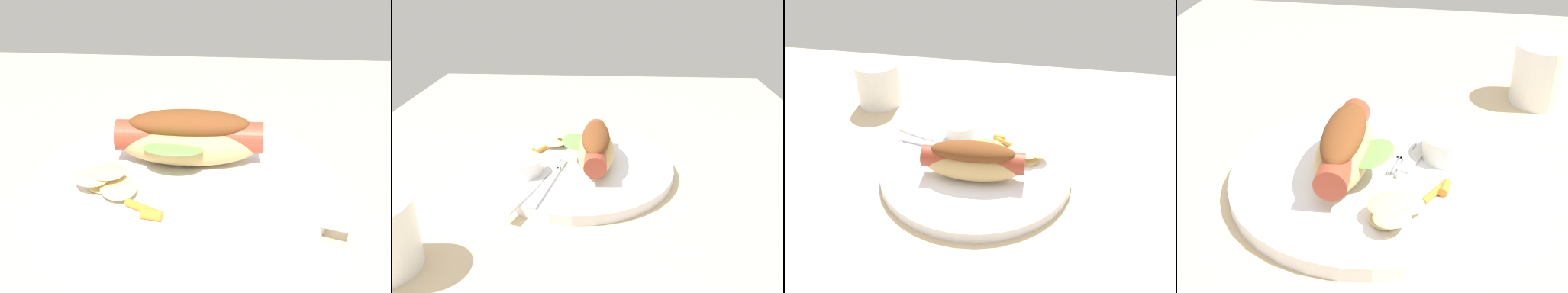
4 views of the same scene
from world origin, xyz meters
The scene contains 8 objects.
ground_plane centered at (0.00, 0.00, -0.90)cm, with size 120.00×90.00×1.80cm, color tan.
plate centered at (-1.18, -1.19, 0.80)cm, with size 29.23×29.23×1.60cm, color white.
hot_dog centered at (-1.27, 1.21, 4.51)cm, with size 15.15×8.75×5.83cm.
sauce_ramekin centered at (3.03, -9.28, 2.94)cm, with size 5.56×5.56×2.69cm, color white.
fork centered at (5.48, -5.24, 1.80)cm, with size 14.56×3.83×0.40cm.
knife centered at (6.40, -7.24, 1.78)cm, with size 15.39×1.40×0.36cm, color silver.
chips_pile centered at (-8.63, -4.83, 2.61)cm, with size 7.62×6.52×2.02cm.
carrot_garnish centered at (-4.11, -8.83, 2.02)cm, with size 3.76×2.94×0.95cm.
Camera 2 is at (55.82, 3.27, 30.96)cm, focal length 37.27 mm.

